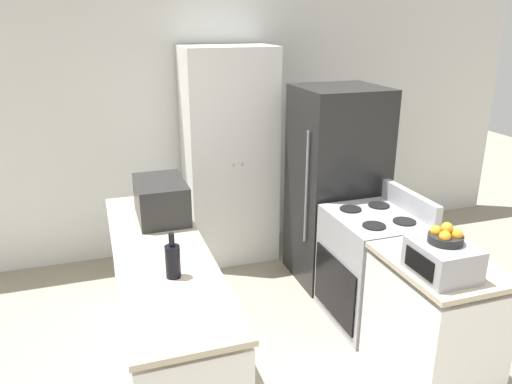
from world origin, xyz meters
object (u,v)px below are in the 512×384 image
toaster_oven (442,259)px  fruit_bowl (446,236)px  stove (372,267)px  refrigerator (336,186)px  wine_bottle (173,260)px  pantry_cabinet (229,157)px  microwave (161,200)px

toaster_oven → fruit_bowl: 0.15m
stove → fruit_bowl: fruit_bowl is taller
refrigerator → wine_bottle: (-1.67, -1.21, 0.12)m
stove → wine_bottle: bearing=-164.5°
pantry_cabinet → toaster_oven: (0.62, -2.42, -0.04)m
pantry_cabinet → microwave: bearing=-128.6°
stove → toaster_oven: bearing=-98.3°
stove → microwave: bearing=163.0°
refrigerator → toaster_oven: refrigerator is taller
stove → refrigerator: 0.87m
toaster_oven → microwave: bearing=135.4°
wine_bottle → toaster_oven: wine_bottle is taller
fruit_bowl → pantry_cabinet: bearing=104.7°
wine_bottle → fruit_bowl: fruit_bowl is taller
stove → refrigerator: bearing=86.9°
refrigerator → fruit_bowl: refrigerator is taller
pantry_cabinet → toaster_oven: pantry_cabinet is taller
stove → toaster_oven: 1.08m
microwave → toaster_oven: size_ratio=1.45×
microwave → toaster_oven: 2.00m
refrigerator → toaster_oven: size_ratio=4.85×
pantry_cabinet → refrigerator: bearing=-42.7°
stove → fruit_bowl: size_ratio=5.28×
wine_bottle → toaster_oven: bearing=-17.6°
microwave → wine_bottle: microwave is taller
fruit_bowl → stove: bearing=82.4°
fruit_bowl → wine_bottle: bearing=163.0°
pantry_cabinet → fruit_bowl: pantry_cabinet is taller
pantry_cabinet → refrigerator: pantry_cabinet is taller
toaster_oven → stove: bearing=81.7°
pantry_cabinet → refrigerator: size_ratio=1.17×
refrigerator → toaster_oven: (-0.18, -1.69, 0.11)m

